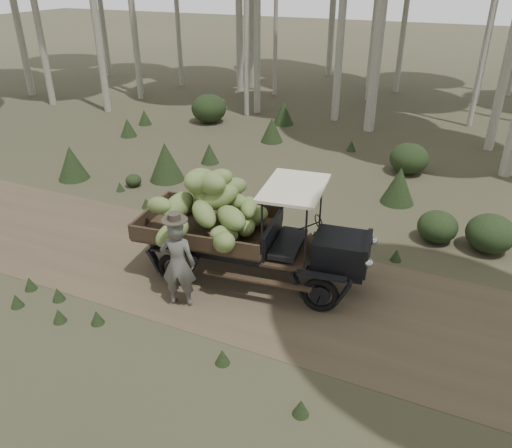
# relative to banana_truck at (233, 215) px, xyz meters

# --- Properties ---
(ground) EXTENTS (120.00, 120.00, 0.00)m
(ground) POSITION_rel_banana_truck_xyz_m (-1.17, -0.21, -1.47)
(ground) COLOR #473D2B
(ground) RESTS_ON ground
(dirt_track) EXTENTS (70.00, 4.00, 0.01)m
(dirt_track) POSITION_rel_banana_truck_xyz_m (-1.17, -0.21, -1.47)
(dirt_track) COLOR brown
(dirt_track) RESTS_ON ground
(banana_truck) EXTENTS (5.21, 2.76, 2.53)m
(banana_truck) POSITION_rel_banana_truck_xyz_m (0.00, 0.00, 0.00)
(banana_truck) COLOR black
(banana_truck) RESTS_ON ground
(farmer) EXTENTS (0.80, 0.65, 2.08)m
(farmer) POSITION_rel_banana_truck_xyz_m (-0.48, -1.47, -0.49)
(farmer) COLOR #54534D
(farmer) RESTS_ON ground
(undergrowth) EXTENTS (22.49, 24.19, 1.39)m
(undergrowth) POSITION_rel_banana_truck_xyz_m (-2.22, -0.46, -0.93)
(undergrowth) COLOR #233319
(undergrowth) RESTS_ON ground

